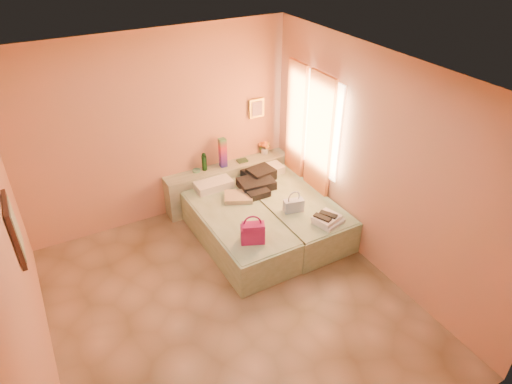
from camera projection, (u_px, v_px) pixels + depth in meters
ground at (232, 306)px, 5.52m from camera, size 4.50×4.50×0.00m
room_walls at (222, 151)px, 5.06m from camera, size 4.02×4.51×2.81m
headboard_ledge at (229, 183)px, 7.29m from camera, size 2.05×0.30×0.65m
bed_left at (237, 229)px, 6.40m from camera, size 0.93×2.02×0.50m
bed_right at (291, 211)px, 6.77m from camera, size 0.93×2.02×0.50m
water_bottle at (204, 162)px, 6.94m from camera, size 0.10×0.10×0.27m
rainbow_box at (223, 153)px, 6.98m from camera, size 0.11×0.11×0.47m
small_dish at (196, 171)px, 6.95m from camera, size 0.15×0.15×0.03m
green_book at (242, 161)px, 7.23m from camera, size 0.17×0.12×0.03m
flower_vase at (265, 146)px, 7.39m from camera, size 0.23×0.23×0.26m
magenta_handbag at (253, 232)px, 5.69m from camera, size 0.34×0.27×0.28m
khaki_garment at (238, 197)px, 6.58m from camera, size 0.49×0.45×0.07m
clothes_pile at (259, 182)px, 6.84m from camera, size 0.59×0.59×0.17m
blue_handbag at (294, 205)px, 6.29m from camera, size 0.30×0.18×0.18m
towel_stack at (329, 220)px, 6.08m from camera, size 0.41×0.38×0.10m
sandal_pair at (326, 216)px, 6.03m from camera, size 0.26×0.29×0.02m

